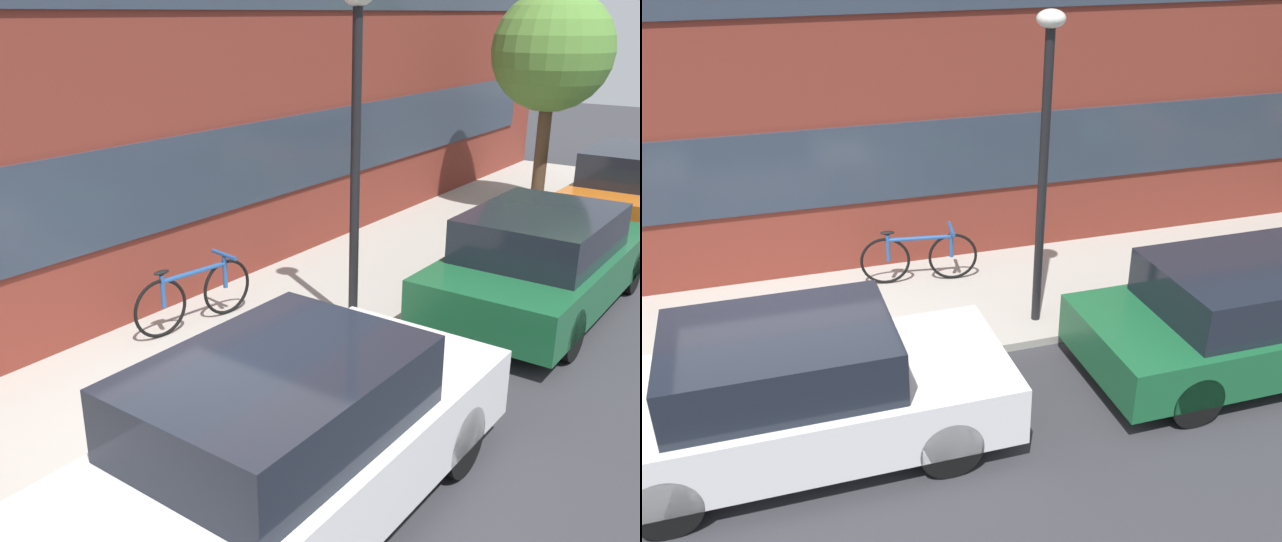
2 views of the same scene
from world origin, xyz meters
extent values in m
plane|color=#333338|center=(0.00, 0.00, 0.00)|extent=(56.00, 56.00, 0.00)
cube|color=#A8A399|center=(0.00, 1.31, 0.05)|extent=(28.00, 2.62, 0.11)
cube|color=maroon|center=(0.00, 3.07, 3.83)|extent=(28.00, 0.90, 7.66)
cube|color=#2D3847|center=(0.00, 2.60, 1.68)|extent=(25.76, 0.04, 1.10)
cube|color=silver|center=(0.03, -1.05, 0.54)|extent=(4.03, 1.68, 0.62)
cube|color=black|center=(-0.13, -1.05, 1.12)|extent=(2.10, 1.48, 0.54)
cylinder|color=black|center=(1.28, -0.30, 0.31)|extent=(0.62, 0.18, 0.62)
cylinder|color=black|center=(1.28, -1.80, 0.31)|extent=(0.62, 0.18, 0.62)
cylinder|color=black|center=(-1.22, -0.30, 0.31)|extent=(0.62, 0.18, 0.62)
cylinder|color=black|center=(-1.22, -1.80, 0.31)|extent=(0.62, 0.18, 0.62)
cube|color=#195B33|center=(5.16, -1.05, 0.51)|extent=(4.06, 1.77, 0.56)
cube|color=black|center=(4.99, -1.05, 1.06)|extent=(2.11, 1.56, 0.54)
cylinder|color=black|center=(3.90, -0.25, 0.30)|extent=(0.60, 0.18, 0.60)
cylinder|color=black|center=(3.90, -1.85, 0.30)|extent=(0.60, 0.18, 0.60)
torus|color=black|center=(2.41, 1.89, 0.46)|extent=(0.70, 0.14, 0.70)
torus|color=black|center=(1.47, 2.03, 0.46)|extent=(0.70, 0.14, 0.70)
cylinder|color=#234C8C|center=(1.94, 1.96, 0.77)|extent=(0.90, 0.18, 0.06)
cylinder|color=#234C8C|center=(1.51, 2.02, 0.65)|extent=(0.06, 0.06, 0.39)
cylinder|color=#234C8C|center=(2.39, 1.90, 0.65)|extent=(0.06, 0.06, 0.39)
ellipsoid|color=black|center=(1.51, 2.02, 0.88)|extent=(0.21, 0.11, 0.05)
cylinder|color=#234C8C|center=(2.39, 1.90, 0.88)|extent=(0.11, 0.44, 0.05)
cylinder|color=black|center=(3.10, 0.49, 1.90)|extent=(0.11, 0.11, 3.58)
ellipsoid|color=silver|center=(3.10, 0.49, 3.79)|extent=(0.32, 0.32, 0.20)
camera|label=1|loc=(-3.46, -3.89, 3.63)|focal=40.00mm
camera|label=2|loc=(-0.17, -6.84, 4.76)|focal=40.00mm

